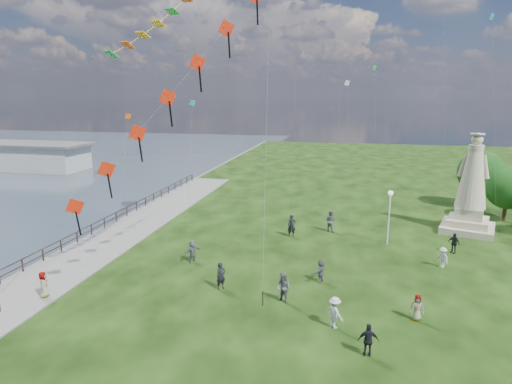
% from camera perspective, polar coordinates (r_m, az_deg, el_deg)
% --- Properties ---
extents(waterfront, '(200.00, 200.00, 1.51)m').
position_cam_1_polar(waterfront, '(36.51, -22.20, -7.12)').
color(waterfront, '#2E3D46').
rests_on(waterfront, ground).
extents(pier_pavilion, '(30.00, 8.00, 4.40)m').
position_cam_1_polar(pier_pavilion, '(84.06, -30.43, 4.28)').
color(pier_pavilion, '#A0A09B').
rests_on(pier_pavilion, ground).
extents(statue, '(5.30, 5.30, 8.63)m').
position_cam_1_polar(statue, '(41.53, 26.73, -0.42)').
color(statue, tan).
rests_on(statue, ground).
extents(lamppost, '(0.41, 0.41, 4.47)m').
position_cam_1_polar(lamppost, '(35.44, 17.40, -1.77)').
color(lamppost, silver).
rests_on(lamppost, ground).
extents(tree_row, '(7.84, 13.96, 6.11)m').
position_cam_1_polar(tree_row, '(47.79, 30.21, 0.99)').
color(tree_row, '#382314').
rests_on(tree_row, ground).
extents(person_0, '(0.73, 0.74, 1.73)m').
position_cam_1_polar(person_0, '(27.02, -4.71, -11.09)').
color(person_0, black).
rests_on(person_0, ground).
extents(person_1, '(1.05, 0.95, 1.84)m').
position_cam_1_polar(person_1, '(25.33, 3.66, -12.64)').
color(person_1, '#595960').
rests_on(person_1, ground).
extents(person_2, '(1.19, 1.15, 1.69)m').
position_cam_1_polar(person_2, '(23.24, 10.45, -15.52)').
color(person_2, silver).
rests_on(person_2, ground).
extents(person_3, '(0.98, 0.57, 1.61)m').
position_cam_1_polar(person_3, '(21.40, 14.76, -18.57)').
color(person_3, black).
rests_on(person_3, ground).
extents(person_4, '(0.76, 0.53, 1.46)m').
position_cam_1_polar(person_4, '(25.12, 20.67, -14.22)').
color(person_4, '#595960').
rests_on(person_4, ground).
extents(person_5, '(1.34, 1.61, 1.62)m').
position_cam_1_polar(person_5, '(31.38, -8.46, -7.82)').
color(person_5, '#595960').
rests_on(person_5, ground).
extents(person_6, '(0.78, 0.59, 1.91)m').
position_cam_1_polar(person_6, '(36.45, 4.78, -4.51)').
color(person_6, black).
rests_on(person_6, ground).
extents(person_7, '(1.09, 0.90, 1.92)m').
position_cam_1_polar(person_7, '(38.24, 9.87, -3.82)').
color(person_7, '#595960').
rests_on(person_7, ground).
extents(person_8, '(0.94, 1.07, 1.48)m').
position_cam_1_polar(person_8, '(32.78, 23.62, -8.01)').
color(person_8, silver).
rests_on(person_8, ground).
extents(person_9, '(1.00, 0.97, 1.57)m').
position_cam_1_polar(person_9, '(36.03, 24.87, -6.20)').
color(person_9, black).
rests_on(person_9, ground).
extents(person_10, '(0.72, 0.89, 1.57)m').
position_cam_1_polar(person_10, '(28.69, -26.47, -11.17)').
color(person_10, '#595960').
rests_on(person_10, ground).
extents(person_11, '(0.98, 1.52, 1.52)m').
position_cam_1_polar(person_11, '(28.23, 8.63, -10.34)').
color(person_11, '#595960').
rests_on(person_11, ground).
extents(red_kite_train, '(12.89, 9.35, 18.16)m').
position_cam_1_polar(red_kite_train, '(25.93, -12.05, 11.44)').
color(red_kite_train, black).
rests_on(red_kite_train, ground).
extents(small_kites, '(33.36, 17.70, 30.44)m').
position_cam_1_polar(small_kites, '(43.20, 10.05, 16.72)').
color(small_kites, teal).
rests_on(small_kites, ground).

